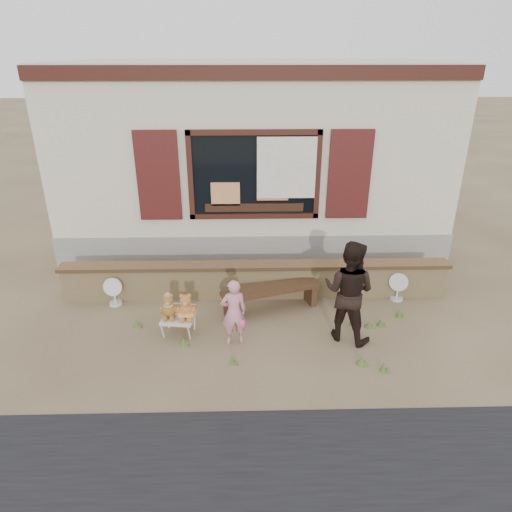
{
  "coord_description": "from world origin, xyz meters",
  "views": [
    {
      "loc": [
        -0.17,
        -6.48,
        4.21
      ],
      "look_at": [
        0.0,
        0.6,
        1.0
      ],
      "focal_mm": 32.0,
      "sensor_mm": 36.0,
      "label": 1
    }
  ],
  "objects_px": {
    "bench": "(271,294)",
    "folding_chair": "(178,319)",
    "teddy_bear_left": "(169,305)",
    "teddy_bear_right": "(186,306)",
    "adult": "(349,291)",
    "child": "(234,312)"
  },
  "relations": [
    {
      "from": "bench",
      "to": "adult",
      "type": "xyz_separation_m",
      "value": [
        1.14,
        -0.85,
        0.5
      ]
    },
    {
      "from": "bench",
      "to": "child",
      "type": "xyz_separation_m",
      "value": [
        -0.63,
        -0.95,
        0.22
      ]
    },
    {
      "from": "bench",
      "to": "folding_chair",
      "type": "xyz_separation_m",
      "value": [
        -1.53,
        -0.69,
        -0.05
      ]
    },
    {
      "from": "teddy_bear_left",
      "to": "adult",
      "type": "relative_size",
      "value": 0.25
    },
    {
      "from": "teddy_bear_left",
      "to": "child",
      "type": "distance_m",
      "value": 1.07
    },
    {
      "from": "bench",
      "to": "teddy_bear_right",
      "type": "distance_m",
      "value": 1.57
    },
    {
      "from": "folding_chair",
      "to": "adult",
      "type": "relative_size",
      "value": 0.34
    },
    {
      "from": "bench",
      "to": "adult",
      "type": "bearing_deg",
      "value": -54.97
    },
    {
      "from": "teddy_bear_right",
      "to": "child",
      "type": "relative_size",
      "value": 0.4
    },
    {
      "from": "bench",
      "to": "teddy_bear_right",
      "type": "bearing_deg",
      "value": -171.22
    },
    {
      "from": "teddy_bear_right",
      "to": "adult",
      "type": "height_order",
      "value": "adult"
    },
    {
      "from": "teddy_bear_left",
      "to": "adult",
      "type": "height_order",
      "value": "adult"
    },
    {
      "from": "teddy_bear_right",
      "to": "folding_chair",
      "type": "bearing_deg",
      "value": 180.0
    },
    {
      "from": "teddy_bear_right",
      "to": "adult",
      "type": "distance_m",
      "value": 2.55
    },
    {
      "from": "folding_chair",
      "to": "adult",
      "type": "height_order",
      "value": "adult"
    },
    {
      "from": "adult",
      "to": "teddy_bear_right",
      "type": "bearing_deg",
      "value": 27.66
    },
    {
      "from": "bench",
      "to": "child",
      "type": "bearing_deg",
      "value": -141.68
    },
    {
      "from": "child",
      "to": "adult",
      "type": "xyz_separation_m",
      "value": [
        1.77,
        0.1,
        0.28
      ]
    },
    {
      "from": "teddy_bear_left",
      "to": "teddy_bear_right",
      "type": "bearing_deg",
      "value": -0.0
    },
    {
      "from": "bench",
      "to": "teddy_bear_left",
      "type": "distance_m",
      "value": 1.81
    },
    {
      "from": "teddy_bear_right",
      "to": "bench",
      "type": "bearing_deg",
      "value": 34.14
    },
    {
      "from": "bench",
      "to": "adult",
      "type": "height_order",
      "value": "adult"
    }
  ]
}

